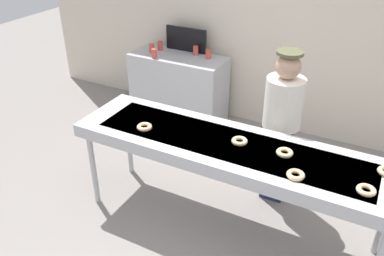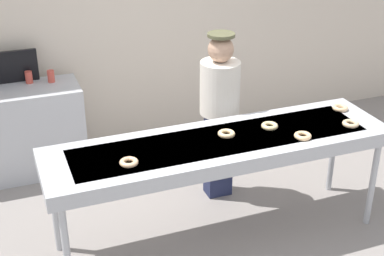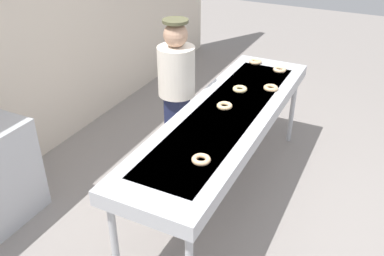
{
  "view_description": "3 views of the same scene",
  "coord_description": "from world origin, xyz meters",
  "px_view_note": "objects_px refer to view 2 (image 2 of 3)",
  "views": [
    {
      "loc": [
        1.09,
        -2.8,
        2.84
      ],
      "look_at": [
        -0.41,
        0.06,
        0.98
      ],
      "focal_mm": 37.51,
      "sensor_mm": 36.0,
      "label": 1
    },
    {
      "loc": [
        -1.64,
        -3.64,
        2.99
      ],
      "look_at": [
        -0.18,
        0.2,
        1.01
      ],
      "focal_mm": 51.32,
      "sensor_mm": 36.0,
      "label": 2
    },
    {
      "loc": [
        -3.1,
        -1.2,
        2.71
      ],
      "look_at": [
        -0.32,
        0.19,
        0.91
      ],
      "focal_mm": 39.01,
      "sensor_mm": 36.0,
      "label": 3
    }
  ],
  "objects_px": {
    "plain_donut_1": "(351,124)",
    "worker_baker": "(220,105)",
    "plain_donut_2": "(340,108)",
    "menu_display": "(7,67)",
    "plain_donut_3": "(303,136)",
    "paper_cup_4": "(29,77)",
    "prep_counter": "(18,133)",
    "plain_donut_4": "(129,162)",
    "plain_donut_0": "(270,126)",
    "fryer_conveyor": "(221,147)",
    "plain_donut_5": "(226,134)",
    "paper_cup_3": "(51,76)"
  },
  "relations": [
    {
      "from": "plain_donut_1",
      "to": "worker_baker",
      "type": "xyz_separation_m",
      "value": [
        -0.88,
        0.81,
        -0.01
      ]
    },
    {
      "from": "paper_cup_4",
      "to": "plain_donut_2",
      "type": "bearing_deg",
      "value": -34.14
    },
    {
      "from": "worker_baker",
      "to": "paper_cup_3",
      "type": "distance_m",
      "value": 1.83
    },
    {
      "from": "prep_counter",
      "to": "paper_cup_3",
      "type": "bearing_deg",
      "value": 13.34
    },
    {
      "from": "plain_donut_0",
      "to": "paper_cup_3",
      "type": "distance_m",
      "value": 2.4
    },
    {
      "from": "worker_baker",
      "to": "menu_display",
      "type": "height_order",
      "value": "worker_baker"
    },
    {
      "from": "plain_donut_2",
      "to": "plain_donut_5",
      "type": "distance_m",
      "value": 1.2
    },
    {
      "from": "fryer_conveyor",
      "to": "worker_baker",
      "type": "bearing_deg",
      "value": 67.34
    },
    {
      "from": "plain_donut_1",
      "to": "paper_cup_4",
      "type": "bearing_deg",
      "value": 140.04
    },
    {
      "from": "paper_cup_4",
      "to": "prep_counter",
      "type": "bearing_deg",
      "value": -142.95
    },
    {
      "from": "plain_donut_0",
      "to": "plain_donut_5",
      "type": "distance_m",
      "value": 0.4
    },
    {
      "from": "plain_donut_1",
      "to": "plain_donut_3",
      "type": "height_order",
      "value": "same"
    },
    {
      "from": "worker_baker",
      "to": "plain_donut_5",
      "type": "bearing_deg",
      "value": 87.09
    },
    {
      "from": "plain_donut_3",
      "to": "paper_cup_3",
      "type": "height_order",
      "value": "paper_cup_3"
    },
    {
      "from": "fryer_conveyor",
      "to": "plain_donut_4",
      "type": "xyz_separation_m",
      "value": [
        -0.81,
        -0.13,
        0.09
      ]
    },
    {
      "from": "plain_donut_4",
      "to": "plain_donut_3",
      "type": "bearing_deg",
      "value": -3.16
    },
    {
      "from": "plain_donut_3",
      "to": "worker_baker",
      "type": "distance_m",
      "value": 0.94
    },
    {
      "from": "plain_donut_1",
      "to": "plain_donut_4",
      "type": "distance_m",
      "value": 1.96
    },
    {
      "from": "plain_donut_5",
      "to": "plain_donut_0",
      "type": "bearing_deg",
      "value": 0.61
    },
    {
      "from": "paper_cup_4",
      "to": "plain_donut_5",
      "type": "bearing_deg",
      "value": -53.25
    },
    {
      "from": "fryer_conveyor",
      "to": "menu_display",
      "type": "xyz_separation_m",
      "value": [
        -1.52,
        2.0,
        0.22
      ]
    },
    {
      "from": "plain_donut_0",
      "to": "plain_donut_2",
      "type": "bearing_deg",
      "value": 7.92
    },
    {
      "from": "plain_donut_1",
      "to": "plain_donut_2",
      "type": "distance_m",
      "value": 0.34
    },
    {
      "from": "plain_donut_0",
      "to": "plain_donut_2",
      "type": "distance_m",
      "value": 0.79
    },
    {
      "from": "fryer_conveyor",
      "to": "worker_baker",
      "type": "xyz_separation_m",
      "value": [
        0.27,
        0.65,
        0.07
      ]
    },
    {
      "from": "plain_donut_2",
      "to": "paper_cup_4",
      "type": "distance_m",
      "value": 3.12
    },
    {
      "from": "plain_donut_2",
      "to": "worker_baker",
      "type": "distance_m",
      "value": 1.1
    },
    {
      "from": "plain_donut_3",
      "to": "worker_baker",
      "type": "bearing_deg",
      "value": 113.01
    },
    {
      "from": "plain_donut_0",
      "to": "plain_donut_5",
      "type": "height_order",
      "value": "same"
    },
    {
      "from": "plain_donut_1",
      "to": "menu_display",
      "type": "bearing_deg",
      "value": 141.02
    },
    {
      "from": "plain_donut_1",
      "to": "plain_donut_5",
      "type": "distance_m",
      "value": 1.1
    },
    {
      "from": "worker_baker",
      "to": "prep_counter",
      "type": "height_order",
      "value": "worker_baker"
    },
    {
      "from": "fryer_conveyor",
      "to": "plain_donut_2",
      "type": "bearing_deg",
      "value": 7.26
    },
    {
      "from": "paper_cup_3",
      "to": "paper_cup_4",
      "type": "distance_m",
      "value": 0.22
    },
    {
      "from": "paper_cup_3",
      "to": "paper_cup_4",
      "type": "bearing_deg",
      "value": 166.98
    },
    {
      "from": "plain_donut_5",
      "to": "paper_cup_3",
      "type": "xyz_separation_m",
      "value": [
        -1.18,
        1.81,
        0.03
      ]
    },
    {
      "from": "plain_donut_1",
      "to": "paper_cup_3",
      "type": "relative_size",
      "value": 1.14
    },
    {
      "from": "plain_donut_1",
      "to": "worker_baker",
      "type": "distance_m",
      "value": 1.19
    },
    {
      "from": "plain_donut_0",
      "to": "plain_donut_3",
      "type": "height_order",
      "value": "same"
    },
    {
      "from": "plain_donut_3",
      "to": "prep_counter",
      "type": "height_order",
      "value": "plain_donut_3"
    },
    {
      "from": "plain_donut_2",
      "to": "menu_display",
      "type": "height_order",
      "value": "menu_display"
    },
    {
      "from": "fryer_conveyor",
      "to": "plain_donut_0",
      "type": "height_order",
      "value": "plain_donut_0"
    },
    {
      "from": "fryer_conveyor",
      "to": "plain_donut_1",
      "type": "relative_size",
      "value": 20.34
    },
    {
      "from": "plain_donut_0",
      "to": "plain_donut_5",
      "type": "bearing_deg",
      "value": -179.39
    },
    {
      "from": "worker_baker",
      "to": "prep_counter",
      "type": "xyz_separation_m",
      "value": [
        -1.79,
        1.11,
        -0.49
      ]
    },
    {
      "from": "plain_donut_5",
      "to": "menu_display",
      "type": "relative_size",
      "value": 0.23
    },
    {
      "from": "fryer_conveyor",
      "to": "plain_donut_0",
      "type": "xyz_separation_m",
      "value": [
        0.48,
        0.05,
        0.09
      ]
    },
    {
      "from": "plain_donut_3",
      "to": "paper_cup_4",
      "type": "height_order",
      "value": "paper_cup_4"
    },
    {
      "from": "plain_donut_5",
      "to": "worker_baker",
      "type": "xyz_separation_m",
      "value": [
        0.2,
        0.61,
        -0.01
      ]
    },
    {
      "from": "plain_donut_2",
      "to": "paper_cup_3",
      "type": "height_order",
      "value": "paper_cup_3"
    }
  ]
}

